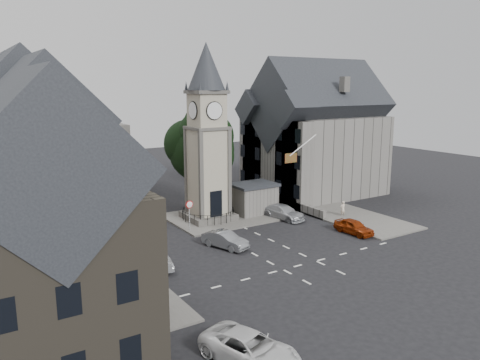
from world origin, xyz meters
TOP-DOWN VIEW (x-y plane):
  - ground at (0.00, 0.00)m, footprint 120.00×120.00m
  - pavement_west at (-12.50, 6.00)m, footprint 6.00×30.00m
  - pavement_east at (12.00, 8.00)m, footprint 6.00×26.00m
  - central_island at (1.50, 8.00)m, footprint 10.00×8.00m
  - road_markings at (0.00, -5.50)m, footprint 20.00×8.00m
  - clock_tower at (0.00, 7.99)m, footprint 4.86×4.86m
  - stone_shelter at (4.80, 7.50)m, footprint 4.30×3.30m
  - town_tree at (2.00, 13.00)m, footprint 7.20×7.20m
  - warning_sign_post at (-3.20, 5.43)m, footprint 0.70×0.19m
  - terrace_pink at (-15.50, 16.00)m, footprint 8.10×7.60m
  - terrace_cream at (-15.50, 8.00)m, footprint 8.10×7.60m
  - terrace_tudor at (-15.50, 0.00)m, footprint 8.10×7.60m
  - building_sw_stone at (-17.00, -9.00)m, footprint 8.60×7.60m
  - backdrop_west at (-12.00, 28.00)m, footprint 20.00×10.00m
  - east_building at (15.59, 11.00)m, footprint 14.40×11.40m
  - east_boundary_wall at (9.20, 10.00)m, footprint 0.40×16.00m
  - flagpole at (8.00, 4.00)m, footprint 3.68×0.10m
  - car_west_blue at (-11.50, 1.00)m, footprint 4.55×2.42m
  - car_west_silver at (-10.25, -1.06)m, footprint 4.85×2.69m
  - car_west_grey at (-11.50, 7.74)m, footprint 5.11×4.20m
  - car_island_silver at (-2.58, 0.50)m, footprint 2.63×4.12m
  - car_island_east at (6.22, 4.50)m, footprint 2.68×4.81m
  - car_east_red at (8.50, -2.38)m, footprint 1.66×3.74m
  - van_sw_white at (-9.50, -13.41)m, footprint 3.76×5.39m
  - pedestrian at (11.50, 2.00)m, footprint 0.58×0.40m

SIDE VIEW (x-z plane):
  - ground at x=0.00m, z-range 0.00..0.00m
  - road_markings at x=0.00m, z-range 0.00..0.01m
  - pavement_west at x=-12.50m, z-range 0.00..0.14m
  - pavement_east at x=12.00m, z-range 0.00..0.14m
  - central_island at x=1.50m, z-range 0.00..0.16m
  - east_boundary_wall at x=9.20m, z-range 0.00..0.90m
  - car_east_red at x=8.50m, z-range 0.00..1.25m
  - car_island_silver at x=-2.58m, z-range 0.00..1.28m
  - car_west_grey at x=-11.50m, z-range 0.00..1.30m
  - car_island_east at x=6.22m, z-range 0.00..1.32m
  - van_sw_white at x=-9.50m, z-range 0.00..1.37m
  - car_west_blue at x=-11.50m, z-range 0.00..1.48m
  - car_west_silver at x=-10.25m, z-range 0.00..1.52m
  - pedestrian at x=11.50m, z-range 0.00..1.56m
  - stone_shelter at x=4.80m, z-range 0.01..3.09m
  - warning_sign_post at x=-3.20m, z-range 0.60..3.45m
  - backdrop_west at x=-12.00m, z-range 0.00..8.00m
  - building_sw_stone at x=-17.00m, z-range 0.15..10.55m
  - terrace_tudor at x=-15.50m, z-range 0.19..12.19m
  - east_building at x=15.59m, z-range -0.04..12.56m
  - terrace_pink at x=-15.50m, z-range 0.18..12.98m
  - terrace_cream at x=-15.50m, z-range 0.18..12.98m
  - town_tree at x=2.00m, z-range 1.57..12.37m
  - flagpole at x=8.00m, z-range 5.63..8.37m
  - clock_tower at x=0.00m, z-range 0.00..16.25m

